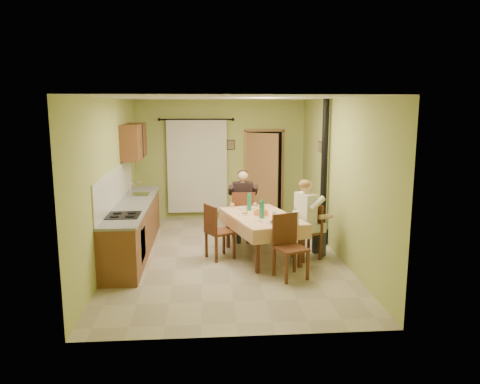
{
  "coord_description": "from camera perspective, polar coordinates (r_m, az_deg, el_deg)",
  "views": [
    {
      "loc": [
        -0.38,
        -8.09,
        2.69
      ],
      "look_at": [
        0.25,
        0.1,
        1.15
      ],
      "focal_mm": 35.0,
      "sensor_mm": 36.0,
      "label": 1
    }
  ],
  "objects": [
    {
      "name": "room_shell",
      "position": [
        8.15,
        -1.7,
        4.48
      ],
      "size": [
        4.04,
        6.04,
        2.82
      ],
      "color": "#ACB85E",
      "rests_on": "ground"
    },
    {
      "name": "curtain",
      "position": [
        11.09,
        -5.24,
        3.18
      ],
      "size": [
        1.7,
        0.07,
        2.22
      ],
      "color": "black",
      "rests_on": "ground"
    },
    {
      "name": "tableware",
      "position": [
        8.18,
        3.17,
        -2.57
      ],
      "size": [
        0.94,
        1.5,
        0.33
      ],
      "color": "white",
      "rests_on": "dining_table"
    },
    {
      "name": "doorway",
      "position": [
        11.16,
        2.83,
        2.17
      ],
      "size": [
        0.96,
        0.52,
        2.15
      ],
      "color": "black",
      "rests_on": "ground"
    },
    {
      "name": "kitchen_run",
      "position": [
        8.87,
        -12.88,
        -4.07
      ],
      "size": [
        0.64,
        3.64,
        1.56
      ],
      "color": "brown",
      "rests_on": "ground"
    },
    {
      "name": "chair_near",
      "position": [
        7.45,
        6.15,
        -8.23
      ],
      "size": [
        0.57,
        0.57,
        1.0
      ],
      "rotation": [
        0.0,
        0.0,
        3.51
      ],
      "color": "#542A16",
      "rests_on": "ground"
    },
    {
      "name": "chair_right",
      "position": [
        8.39,
        8.15,
        -6.1
      ],
      "size": [
        0.54,
        0.54,
        0.97
      ],
      "rotation": [
        0.0,
        0.0,
        1.96
      ],
      "color": "#542A16",
      "rests_on": "ground"
    },
    {
      "name": "dining_table",
      "position": [
        8.37,
        2.67,
        -5.41
      ],
      "size": [
        1.48,
        1.96,
        0.76
      ],
      "rotation": [
        0.0,
        0.0,
        0.28
      ],
      "color": "#E1A979",
      "rests_on": "ground"
    },
    {
      "name": "picture_back",
      "position": [
        11.12,
        -1.14,
        5.77
      ],
      "size": [
        0.19,
        0.03,
        0.23
      ],
      "primitive_type": "cube",
      "color": "black",
      "rests_on": "room_shell"
    },
    {
      "name": "man_right",
      "position": [
        8.24,
        8.18,
        -2.19
      ],
      "size": [
        0.59,
        0.65,
        1.39
      ],
      "rotation": [
        0.0,
        0.0,
        1.96
      ],
      "color": "beige",
      "rests_on": "chair_right"
    },
    {
      "name": "chair_left",
      "position": [
        8.32,
        -2.53,
        -6.16
      ],
      "size": [
        0.57,
        0.57,
        0.98
      ],
      "rotation": [
        0.0,
        0.0,
        -1.08
      ],
      "color": "#542A16",
      "rests_on": "ground"
    },
    {
      "name": "picture_right",
      "position": [
        9.62,
        9.8,
        5.46
      ],
      "size": [
        0.03,
        0.31,
        0.21
      ],
      "primitive_type": "cube",
      "color": "brown",
      "rests_on": "room_shell"
    },
    {
      "name": "floor",
      "position": [
        8.54,
        -1.64,
        -7.76
      ],
      "size": [
        4.0,
        6.0,
        0.01
      ],
      "primitive_type": "cube",
      "color": "tan",
      "rests_on": "ground"
    },
    {
      "name": "man_far",
      "position": [
        9.24,
        0.36,
        -0.68
      ],
      "size": [
        0.59,
        0.47,
        1.39
      ],
      "rotation": [
        0.0,
        0.0,
        -0.02
      ],
      "color": "black",
      "rests_on": "chair_far"
    },
    {
      "name": "stove_flue",
      "position": [
        9.14,
        10.13,
        -0.05
      ],
      "size": [
        0.24,
        0.24,
        2.8
      ],
      "color": "black",
      "rests_on": "ground"
    },
    {
      "name": "upper_cabinets",
      "position": [
        9.93,
        -12.8,
        6.08
      ],
      "size": [
        0.35,
        1.4,
        0.7
      ],
      "primitive_type": "cube",
      "color": "brown",
      "rests_on": "room_shell"
    },
    {
      "name": "chair_far",
      "position": [
        9.36,
        0.36,
        -4.22
      ],
      "size": [
        0.46,
        0.46,
        1.02
      ],
      "rotation": [
        0.0,
        0.0,
        -0.02
      ],
      "color": "#542A16",
      "rests_on": "ground"
    }
  ]
}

